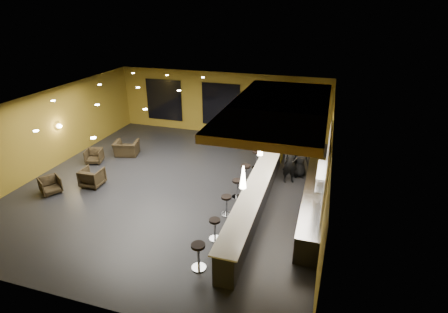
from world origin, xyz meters
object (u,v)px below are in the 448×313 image
(bar_stool_1, at_px, (215,227))
(bar_stool_4, at_px, (245,172))
(bar_stool_3, at_px, (237,186))
(pendant_2, at_px, (273,124))
(bar_counter, at_px, (256,198))
(pendant_1, at_px, (260,146))
(staff_b, at_px, (295,154))
(bar_stool_2, at_px, (226,203))
(pendant_0, at_px, (243,177))
(armchair_c, at_px, (94,156))
(column, at_px, (278,126))
(armchair_d, at_px, (127,148))
(staff_c, at_px, (300,161))
(armchair_b, at_px, (92,177))
(staff_a, at_px, (290,163))
(armchair_a, at_px, (50,185))
(prep_counter, at_px, (313,201))
(bar_stool_5, at_px, (257,157))
(bar_stool_0, at_px, (198,253))

(bar_stool_1, height_order, bar_stool_4, bar_stool_4)
(bar_stool_3, bearing_deg, bar_stool_1, -89.82)
(pendant_2, bearing_deg, bar_stool_4, -127.66)
(bar_counter, distance_m, pendant_1, 1.92)
(staff_b, relative_size, bar_stool_1, 2.52)
(bar_stool_1, bearing_deg, bar_stool_2, 92.06)
(pendant_0, bearing_deg, pendant_2, 90.00)
(armchair_c, bearing_deg, pendant_0, -43.27)
(pendant_0, relative_size, pendant_1, 1.00)
(column, height_order, pendant_0, column)
(pendant_1, distance_m, armchair_d, 7.87)
(pendant_0, relative_size, armchair_c, 0.95)
(pendant_1, height_order, staff_c, pendant_1)
(pendant_2, height_order, armchair_b, pendant_2)
(pendant_2, bearing_deg, bar_stool_3, -110.90)
(bar_counter, xyz_separation_m, staff_a, (0.90, 2.60, 0.39))
(bar_counter, height_order, armchair_a, bar_counter)
(prep_counter, relative_size, bar_stool_5, 7.05)
(bar_stool_1, xyz_separation_m, bar_stool_5, (0.17, 5.52, 0.07))
(staff_b, relative_size, bar_stool_5, 2.21)
(pendant_2, relative_size, bar_stool_0, 0.84)
(armchair_d, height_order, bar_stool_2, bar_stool_2)
(armchair_a, relative_size, bar_stool_3, 0.98)
(bar_stool_2, bearing_deg, pendant_2, 75.56)
(staff_b, bearing_deg, bar_stool_4, -150.14)
(bar_counter, relative_size, pendant_1, 11.43)
(pendant_2, distance_m, bar_stool_3, 3.09)
(staff_a, height_order, bar_stool_4, staff_a)
(pendant_0, height_order, bar_stool_4, pendant_0)
(pendant_1, xyz_separation_m, bar_stool_5, (-0.70, 2.97, -1.81))
(bar_counter, relative_size, bar_stool_2, 10.52)
(armchair_a, bearing_deg, armchair_c, 34.81)
(staff_b, height_order, armchair_a, staff_b)
(armchair_d, distance_m, bar_stool_5, 6.48)
(staff_c, bearing_deg, prep_counter, -82.77)
(staff_a, bearing_deg, pendant_1, -137.86)
(staff_c, bearing_deg, pendant_0, -111.60)
(column, distance_m, armchair_a, 9.98)
(pendant_1, bearing_deg, bar_stool_5, 103.29)
(column, distance_m, bar_stool_2, 5.42)
(staff_a, distance_m, armchair_a, 9.71)
(armchair_a, xyz_separation_m, bar_stool_2, (7.13, 0.53, 0.15))
(column, relative_size, armchair_c, 4.76)
(prep_counter, relative_size, armchair_c, 8.17)
(armchair_d, bearing_deg, prep_counter, 150.17)
(pendant_0, xyz_separation_m, pendant_1, (0.00, 2.50, 0.00))
(staff_b, bearing_deg, bar_stool_0, -114.42)
(staff_a, relative_size, armchair_b, 2.10)
(armchair_b, bearing_deg, bar_stool_1, 159.48)
(pendant_0, height_order, bar_stool_3, pendant_0)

